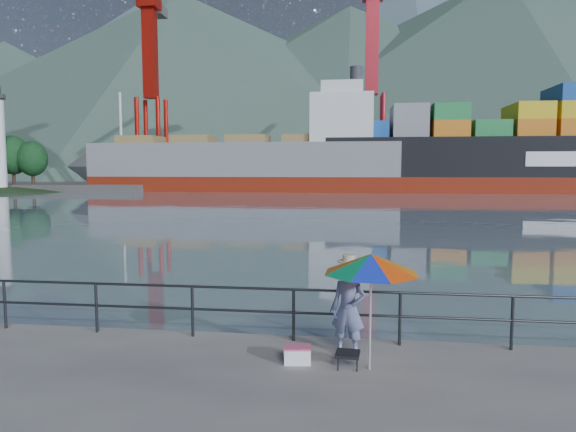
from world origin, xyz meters
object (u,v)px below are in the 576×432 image
(fisherman, at_px, (348,309))
(cooler_bag, at_px, (297,355))
(beach_umbrella, at_px, (371,264))
(container_ship, at_px, (562,150))
(bulk_carrier, at_px, (256,162))

(fisherman, distance_m, cooler_bag, 1.20)
(beach_umbrella, bearing_deg, cooler_bag, 173.75)
(fisherman, relative_size, container_ship, 0.03)
(beach_umbrella, relative_size, container_ship, 0.03)
(bulk_carrier, distance_m, container_ship, 44.61)
(beach_umbrella, height_order, bulk_carrier, bulk_carrier)
(fisherman, distance_m, bulk_carrier, 69.78)
(beach_umbrella, xyz_separation_m, bulk_carrier, (-15.03, 68.73, 2.44))
(beach_umbrella, xyz_separation_m, container_ship, (29.51, 70.62, 4.03))
(container_ship, bearing_deg, beach_umbrella, -112.68)
(fisherman, bearing_deg, container_ship, 80.61)
(beach_umbrella, distance_m, cooler_bag, 2.04)
(bulk_carrier, height_order, container_ship, container_ship)
(fisherman, bearing_deg, bulk_carrier, 115.86)
(fisherman, bearing_deg, beach_umbrella, -44.93)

